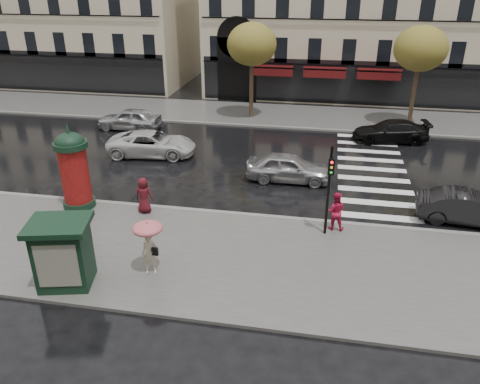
% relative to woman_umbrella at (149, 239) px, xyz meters
% --- Properties ---
extents(ground, '(160.00, 160.00, 0.00)m').
position_rel_woman_umbrella_xyz_m(ground, '(2.25, 1.87, -1.44)').
color(ground, black).
rests_on(ground, ground).
extents(near_sidewalk, '(90.00, 7.00, 0.12)m').
position_rel_woman_umbrella_xyz_m(near_sidewalk, '(2.25, 1.37, -1.38)').
color(near_sidewalk, '#474744').
rests_on(near_sidewalk, ground).
extents(far_sidewalk, '(90.00, 6.00, 0.12)m').
position_rel_woman_umbrella_xyz_m(far_sidewalk, '(2.25, 20.87, -1.38)').
color(far_sidewalk, '#474744').
rests_on(far_sidewalk, ground).
extents(near_kerb, '(90.00, 0.25, 0.14)m').
position_rel_woman_umbrella_xyz_m(near_kerb, '(2.25, 4.87, -1.37)').
color(near_kerb, slate).
rests_on(near_kerb, ground).
extents(far_kerb, '(90.00, 0.25, 0.14)m').
position_rel_woman_umbrella_xyz_m(far_kerb, '(2.25, 17.87, -1.37)').
color(far_kerb, slate).
rests_on(far_kerb, ground).
extents(zebra_crossing, '(3.60, 11.75, 0.01)m').
position_rel_woman_umbrella_xyz_m(zebra_crossing, '(8.25, 11.47, -1.43)').
color(zebra_crossing, silver).
rests_on(zebra_crossing, ground).
extents(tree_far_left, '(3.40, 3.40, 6.64)m').
position_rel_woman_umbrella_xyz_m(tree_far_left, '(0.25, 19.87, 3.73)').
color(tree_far_left, '#38281C').
rests_on(tree_far_left, ground).
extents(tree_far_right, '(3.40, 3.40, 6.64)m').
position_rel_woman_umbrella_xyz_m(tree_far_right, '(11.25, 19.87, 3.73)').
color(tree_far_right, '#38281C').
rests_on(tree_far_right, ground).
extents(woman_umbrella, '(1.04, 1.04, 2.00)m').
position_rel_woman_umbrella_xyz_m(woman_umbrella, '(0.00, 0.00, 0.00)').
color(woman_umbrella, beige).
rests_on(woman_umbrella, near_sidewalk).
extents(woman_red, '(0.79, 0.62, 1.62)m').
position_rel_woman_umbrella_xyz_m(woman_red, '(6.25, 4.27, -0.50)').
color(woman_red, '#BB173F').
rests_on(woman_red, near_sidewalk).
extents(man_burgundy, '(0.81, 0.55, 1.60)m').
position_rel_woman_umbrella_xyz_m(man_burgundy, '(-1.87, 4.27, -0.52)').
color(man_burgundy, '#4D0F17').
rests_on(man_burgundy, near_sidewalk).
extents(morris_column, '(1.44, 1.44, 3.87)m').
position_rel_woman_umbrella_xyz_m(morris_column, '(-4.96, 4.27, 0.54)').
color(morris_column, black).
rests_on(morris_column, near_sidewalk).
extents(traffic_light, '(0.25, 0.35, 3.70)m').
position_rel_woman_umbrella_xyz_m(traffic_light, '(5.91, 3.77, 0.92)').
color(traffic_light, black).
rests_on(traffic_light, near_sidewalk).
extents(newsstand, '(2.26, 2.04, 2.33)m').
position_rel_woman_umbrella_xyz_m(newsstand, '(-2.53, -1.13, -0.12)').
color(newsstand, black).
rests_on(newsstand, near_sidewalk).
extents(car_silver, '(4.24, 1.73, 1.44)m').
position_rel_woman_umbrella_xyz_m(car_silver, '(3.93, 9.11, -0.71)').
color(car_silver, '#ADADB2').
rests_on(car_silver, ground).
extents(car_darkgrey, '(4.23, 1.81, 1.36)m').
position_rel_woman_umbrella_xyz_m(car_darkgrey, '(11.76, 6.07, -0.76)').
color(car_darkgrey, black).
rests_on(car_darkgrey, ground).
extents(car_white, '(5.23, 2.81, 1.39)m').
position_rel_woman_umbrella_xyz_m(car_white, '(-4.12, 11.31, -0.74)').
color(car_white, silver).
rests_on(car_white, ground).
extents(car_black, '(4.82, 2.47, 1.34)m').
position_rel_woman_umbrella_xyz_m(car_black, '(9.62, 16.37, -0.77)').
color(car_black, black).
rests_on(car_black, ground).
extents(car_far_silver, '(4.26, 1.72, 1.45)m').
position_rel_woman_umbrella_xyz_m(car_far_silver, '(-7.34, 15.75, -0.71)').
color(car_far_silver, '#ACACB1').
rests_on(car_far_silver, ground).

